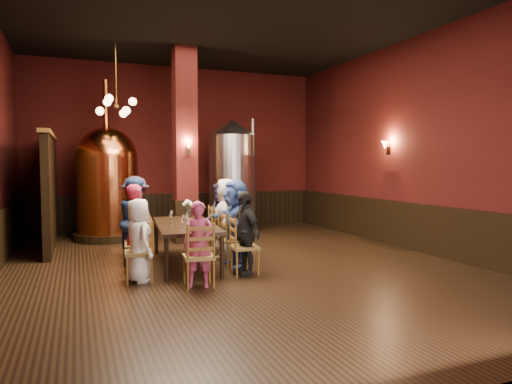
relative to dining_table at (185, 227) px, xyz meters
name	(u,v)px	position (x,y,z in m)	size (l,w,h in m)	color
room	(237,140)	(0.85, -0.40, 1.56)	(10.00, 10.02, 4.50)	black
wainscot_right	(413,227)	(4.81, -0.40, -0.19)	(0.08, 9.90, 1.00)	black
wainscot_back	(179,211)	(0.85, 4.56, -0.19)	(7.90, 0.08, 1.00)	black
column	(185,146)	(0.55, 2.40, 1.56)	(0.58, 0.58, 4.50)	#470F0F
partition	(50,193)	(-2.35, 2.80, 0.51)	(0.22, 3.50, 2.40)	black
pendant_cluster	(116,106)	(-0.95, 2.50, 2.41)	(0.90, 0.90, 1.70)	#A57226
sconce_wall	(389,147)	(4.75, 0.40, 1.51)	(0.20, 0.20, 0.36)	black
sconce_column	(188,147)	(0.55, 2.10, 1.51)	(0.20, 0.20, 0.36)	black
dining_table	(185,227)	(0.00, 0.00, 0.00)	(1.22, 2.48, 0.75)	black
chair_0	(139,252)	(-0.94, -0.92, -0.23)	(0.46, 0.46, 0.92)	brown
person_0	(138,240)	(-0.94, -0.92, -0.04)	(0.63, 0.41, 1.29)	white
chair_1	(137,245)	(-0.88, -0.25, -0.23)	(0.46, 0.46, 0.92)	brown
person_1	(137,228)	(-0.88, -0.25, 0.06)	(0.54, 0.36, 1.49)	#AF1E37
chair_2	(136,239)	(-0.82, 0.41, -0.23)	(0.46, 0.46, 0.92)	brown
person_2	(136,221)	(-0.82, 0.41, 0.10)	(0.76, 0.38, 1.57)	navy
chair_3	(136,233)	(-0.75, 1.08, -0.23)	(0.46, 0.46, 0.92)	brown
person_3	(135,216)	(-0.75, 1.08, 0.11)	(1.03, 0.59, 1.59)	black
chair_4	(245,247)	(0.75, -1.08, -0.23)	(0.46, 0.46, 0.92)	brown
person_4	(245,233)	(0.75, -1.08, 0.00)	(0.81, 0.34, 1.38)	black
chair_5	(235,240)	(0.82, -0.41, -0.23)	(0.46, 0.46, 0.92)	brown
person_5	(235,223)	(0.82, -0.41, 0.09)	(1.43, 0.46, 1.55)	#33509B
chair_6	(227,235)	(0.88, 0.25, -0.23)	(0.46, 0.46, 0.92)	brown
person_6	(227,219)	(0.88, 0.25, 0.08)	(0.76, 0.49, 1.55)	#B6ABA1
chair_7	(220,230)	(0.94, 0.92, -0.23)	(0.46, 0.46, 0.92)	brown
person_7	(220,217)	(0.94, 0.92, 0.04)	(0.71, 0.35, 1.45)	black
chair_8	(199,256)	(-0.15, -1.54, -0.23)	(0.46, 0.46, 0.92)	brown
person_8	(199,244)	(-0.15, -1.54, -0.05)	(0.47, 0.31, 1.28)	#A6375D
copper_kettle	(107,182)	(-1.12, 3.44, 0.71)	(1.62, 1.62, 3.82)	black
steel_vessel	(233,177)	(2.02, 3.30, 0.81)	(1.61, 1.61, 2.99)	#B2B2B7
rose_vase	(188,205)	(0.29, 0.98, 0.30)	(0.21, 0.21, 0.36)	white
wine_glass_0	(184,220)	(-0.04, -0.09, 0.15)	(0.07, 0.07, 0.17)	white
wine_glass_1	(188,220)	(0.02, -0.12, 0.15)	(0.07, 0.07, 0.17)	white
wine_glass_2	(183,223)	(-0.17, -0.59, 0.15)	(0.07, 0.07, 0.17)	white
wine_glass_3	(199,218)	(0.26, 0.00, 0.15)	(0.07, 0.07, 0.17)	white
wine_glass_4	(172,215)	(-0.09, 0.80, 0.15)	(0.07, 0.07, 0.17)	white
wine_glass_5	(171,219)	(-0.25, 0.06, 0.15)	(0.07, 0.07, 0.17)	white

